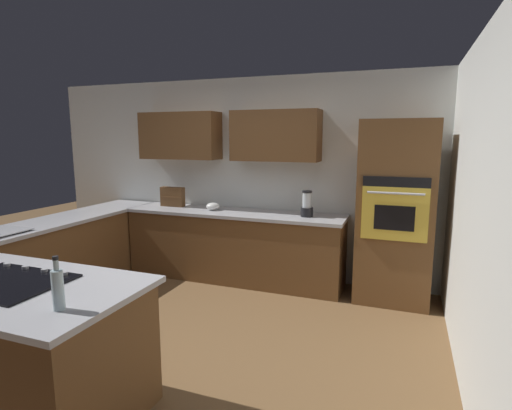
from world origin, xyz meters
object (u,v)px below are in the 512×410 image
(wall_oven, at_px, (395,213))
(mixing_bowl, at_px, (213,206))
(cooktop, at_px, (6,282))
(blender, at_px, (307,205))
(second_bottle, at_px, (58,288))
(spice_rack, at_px, (173,197))

(wall_oven, distance_m, mixing_bowl, 2.25)
(cooktop, distance_m, blender, 3.17)
(mixing_bowl, bearing_deg, second_bottle, 100.93)
(wall_oven, distance_m, second_bottle, 3.49)
(blender, bearing_deg, wall_oven, 179.26)
(wall_oven, distance_m, cooktop, 3.69)
(wall_oven, relative_size, mixing_bowl, 11.56)
(mixing_bowl, xyz_separation_m, second_bottle, (-0.60, 3.08, 0.08))
(cooktop, xyz_separation_m, blender, (-1.32, -2.88, 0.13))
(mixing_bowl, bearing_deg, blender, 180.00)
(cooktop, xyz_separation_m, mixing_bowl, (-0.07, -2.88, 0.04))
(cooktop, height_order, mixing_bowl, mixing_bowl)
(cooktop, bearing_deg, second_bottle, 163.29)
(blender, bearing_deg, second_bottle, 78.00)
(mixing_bowl, bearing_deg, spice_rack, -6.25)
(mixing_bowl, xyz_separation_m, spice_rack, (0.65, -0.07, 0.08))
(mixing_bowl, distance_m, spice_rack, 0.66)
(wall_oven, xyz_separation_m, mixing_bowl, (2.25, -0.01, -0.07))
(second_bottle, bearing_deg, wall_oven, -118.34)
(wall_oven, relative_size, cooktop, 2.67)
(wall_oven, relative_size, spice_rack, 6.00)
(blender, height_order, spice_rack, blender)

